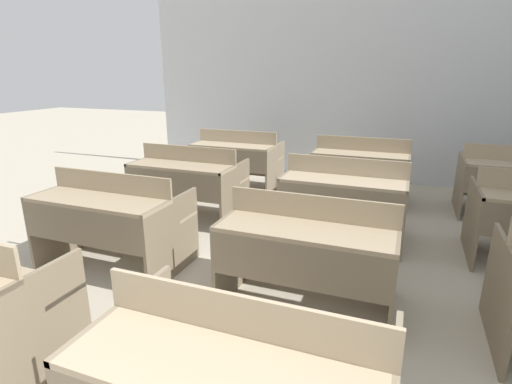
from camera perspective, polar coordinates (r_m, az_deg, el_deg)
The scene contains 8 objects.
wall_back at distance 6.49m, azimuth 13.86°, elevation 15.26°, with size 6.77×0.06×3.08m.
bench_front_center at distance 1.78m, azimuth -2.75°, elevation -25.77°, with size 1.20×0.79×0.85m.
bench_second_left at distance 3.67m, azimuth -19.94°, elevation -3.35°, with size 1.20×0.79×0.85m.
bench_second_center at distance 2.88m, azimuth 7.60°, elevation -8.03°, with size 1.20×0.79×0.85m.
bench_third_left at distance 4.70m, azimuth -9.72°, elevation 1.75°, with size 1.20×0.79×0.85m.
bench_third_center at distance 4.11m, azimuth 12.46°, elevation -0.57°, with size 1.20×0.79×0.85m.
bench_back_left at distance 5.85m, azimuth -2.81°, elevation 4.97°, with size 1.20×0.79×0.85m.
bench_back_center at distance 5.42m, azimuth 14.71°, elevation 3.47°, with size 1.20×0.79×0.85m.
Camera 1 is at (0.86, 0.04, 1.67)m, focal length 28.00 mm.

